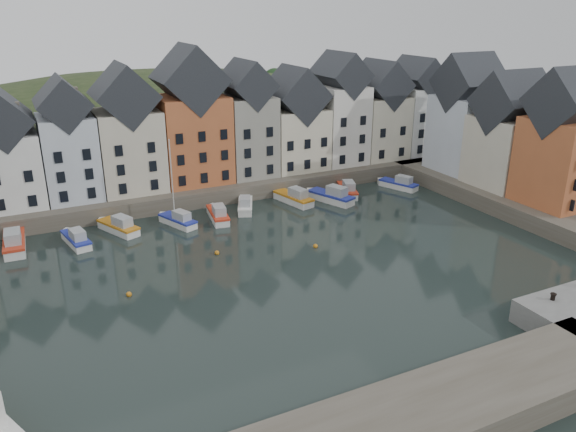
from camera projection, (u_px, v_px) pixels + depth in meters
ground at (285, 278)px, 53.07m from camera, size 260.00×260.00×0.00m
far_quay at (191, 183)px, 77.91m from camera, size 90.00×16.00×2.00m
right_quay at (539, 202)px, 70.54m from camera, size 14.00×54.00×2.00m
hillside at (157, 242)px, 106.43m from camera, size 153.60×70.40×64.00m
far_terrace at (215, 128)px, 74.78m from camera, size 72.37×8.16×17.78m
right_terrace at (511, 133)px, 71.59m from camera, size 8.30×24.25×16.36m
mooring_buoys at (226, 263)px, 55.84m from camera, size 20.50×5.50×0.50m
boat_a at (14, 243)px, 59.00m from camera, size 2.31×6.82×2.60m
boat_b at (77, 239)px, 60.16m from camera, size 2.72×5.77×2.13m
boat_c at (119, 227)px, 63.49m from camera, size 4.07×6.18×2.28m
boat_d at (179, 220)px, 65.48m from camera, size 3.56×5.66×10.37m
boat_e at (218, 215)px, 67.16m from camera, size 2.64×6.03×2.24m
boat_f at (245, 206)px, 70.36m from camera, size 3.78×5.78×2.13m
boat_g at (294, 198)px, 72.84m from camera, size 3.28×6.53×2.40m
boat_h at (332, 197)px, 73.29m from camera, size 4.23×6.84×2.51m
boat_i at (348, 190)px, 76.14m from camera, size 3.80×6.23×2.29m
boat_j at (400, 184)px, 78.74m from camera, size 3.65×5.80×2.13m
mooring_bollard at (553, 296)px, 44.97m from camera, size 0.48×0.48×0.56m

